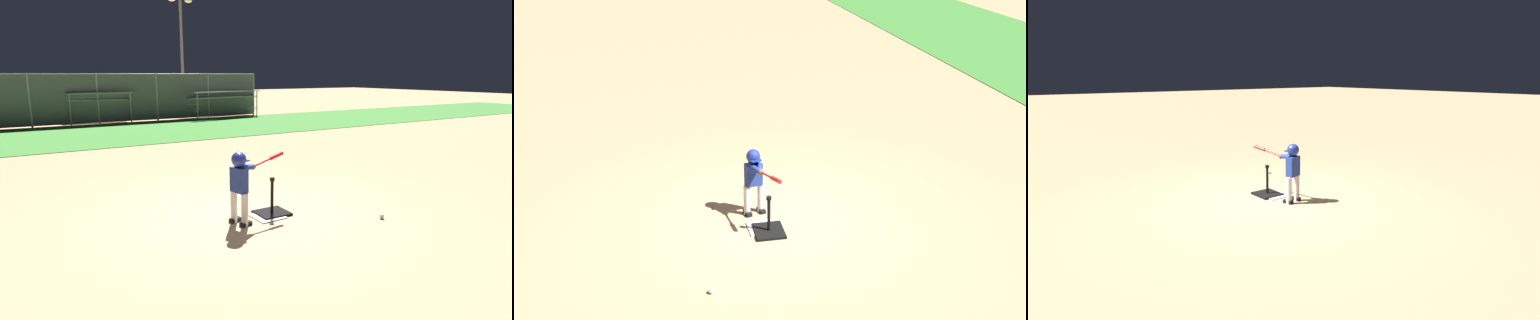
# 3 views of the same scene
# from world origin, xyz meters

# --- Properties ---
(ground_plane) EXTENTS (90.00, 90.00, 0.00)m
(ground_plane) POSITION_xyz_m (0.00, 0.00, 0.00)
(ground_plane) COLOR tan
(home_plate) EXTENTS (0.46, 0.46, 0.02)m
(home_plate) POSITION_xyz_m (0.22, -0.26, 0.01)
(home_plate) COLOR white
(home_plate) RESTS_ON ground_plane
(batting_tee) EXTENTS (0.49, 0.44, 0.59)m
(batting_tee) POSITION_xyz_m (0.35, -0.19, 0.07)
(batting_tee) COLOR black
(batting_tee) RESTS_ON ground_plane
(batter_child) EXTENTS (1.01, 0.43, 1.08)m
(batter_child) POSITION_xyz_m (-0.25, -0.30, 0.68)
(batter_child) COLOR silver
(batter_child) RESTS_ON ground_plane
(baseball) EXTENTS (0.07, 0.07, 0.07)m
(baseball) POSITION_xyz_m (1.69, -1.19, 0.04)
(baseball) COLOR white
(baseball) RESTS_ON ground_plane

